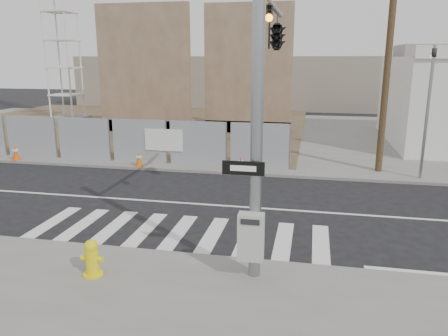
% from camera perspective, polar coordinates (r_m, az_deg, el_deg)
% --- Properties ---
extents(ground, '(100.00, 100.00, 0.00)m').
position_cam_1_polar(ground, '(14.98, -3.10, -4.75)').
color(ground, black).
rests_on(ground, ground).
extents(sidewalk_far, '(50.00, 20.00, 0.12)m').
position_cam_1_polar(sidewalk_far, '(28.34, 4.06, 4.42)').
color(sidewalk_far, slate).
rests_on(sidewalk_far, ground).
extents(signal_pole, '(0.96, 5.87, 7.00)m').
position_cam_1_polar(signal_pole, '(11.71, 6.20, 13.73)').
color(signal_pole, gray).
rests_on(signal_pole, sidewalk_near).
extents(far_signal_pole, '(0.16, 0.20, 5.60)m').
position_cam_1_polar(far_signal_pole, '(18.86, 25.25, 8.68)').
color(far_signal_pole, gray).
rests_on(far_signal_pole, sidewalk_far).
extents(chain_link_fence, '(24.60, 0.04, 2.00)m').
position_cam_1_polar(chain_link_fence, '(23.43, -24.24, 3.77)').
color(chain_link_fence, gray).
rests_on(chain_link_fence, sidewalk_far).
extents(concrete_wall_left, '(6.00, 1.30, 8.00)m').
position_cam_1_polar(concrete_wall_left, '(28.85, -10.26, 11.04)').
color(concrete_wall_left, brown).
rests_on(concrete_wall_left, sidewalk_far).
extents(concrete_wall_right, '(5.50, 1.30, 8.00)m').
position_cam_1_polar(concrete_wall_right, '(28.12, 3.17, 11.16)').
color(concrete_wall_right, brown).
rests_on(concrete_wall_right, sidewalk_far).
extents(utility_pole_right, '(1.60, 0.28, 10.00)m').
position_cam_1_polar(utility_pole_right, '(19.41, 20.75, 14.34)').
color(utility_pole_right, '#4D3B24').
rests_on(utility_pole_right, sidewalk_far).
extents(fire_hydrant, '(0.51, 0.45, 0.85)m').
position_cam_1_polar(fire_hydrant, '(10.33, -16.86, -11.17)').
color(fire_hydrant, yellow).
rests_on(fire_hydrant, sidewalk_near).
extents(traffic_cone_b, '(0.49, 0.49, 0.73)m').
position_cam_1_polar(traffic_cone_b, '(23.04, -25.57, 1.83)').
color(traffic_cone_b, '#D6560B').
rests_on(traffic_cone_b, sidewalk_far).
extents(traffic_cone_c, '(0.44, 0.44, 0.66)m').
position_cam_1_polar(traffic_cone_c, '(19.95, -11.08, 1.14)').
color(traffic_cone_c, '#D6590B').
rests_on(traffic_cone_c, sidewalk_far).
extents(traffic_cone_d, '(0.38, 0.38, 0.67)m').
position_cam_1_polar(traffic_cone_d, '(18.68, 2.20, 0.52)').
color(traffic_cone_d, red).
rests_on(traffic_cone_d, sidewalk_far).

